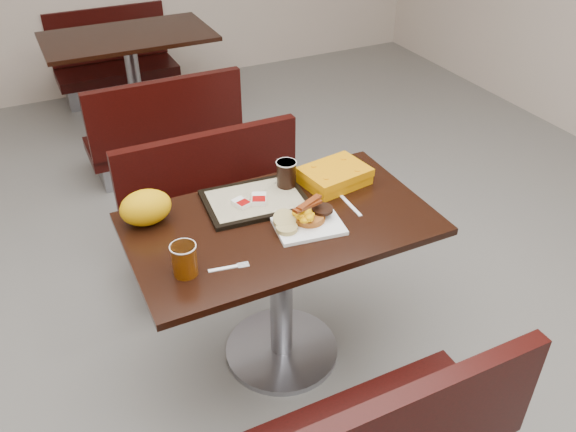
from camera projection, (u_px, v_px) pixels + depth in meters
name	position (u px, v px, depth m)	size (l,w,h in m)	color
floor	(282.00, 352.00, 2.76)	(6.00, 7.00, 0.01)	slate
table_near	(281.00, 292.00, 2.55)	(1.20, 0.70, 0.75)	black
bench_near_s	(368.00, 418.00, 2.04)	(1.00, 0.46, 0.72)	black
bench_near_n	(224.00, 212.00, 3.08)	(1.00, 0.46, 0.72)	black
table_far	(135.00, 84.00, 4.48)	(1.20, 0.70, 0.75)	black
bench_far_s	(161.00, 122.00, 3.97)	(1.00, 0.46, 0.72)	black
bench_far_n	(115.00, 57.00, 5.00)	(1.00, 0.46, 0.72)	black
platter	(308.00, 225.00, 2.30)	(0.26, 0.20, 0.02)	white
pancake_stack	(309.00, 217.00, 2.31)	(0.13, 0.13, 0.03)	#A75B1B
sausage_patty	(322.00, 209.00, 2.32)	(0.08, 0.08, 0.01)	black
scrambled_eggs	(306.00, 214.00, 2.27)	(0.08, 0.07, 0.04)	#FCB705
bacon_strips	(308.00, 205.00, 2.26)	(0.15, 0.06, 0.01)	#4F1705
muffin_bottom	(287.00, 228.00, 2.25)	(0.08, 0.08, 0.02)	tan
muffin_top	(285.00, 220.00, 2.28)	(0.09, 0.09, 0.02)	tan
coffee_cup_near	(184.00, 260.00, 2.04)	(0.09, 0.09, 0.12)	#833904
fork	(223.00, 269.00, 2.09)	(0.15, 0.03, 0.00)	white
knife	(350.00, 204.00, 2.43)	(0.18, 0.02, 0.00)	white
condiment_ketchup	(285.00, 220.00, 2.33)	(0.04, 0.03, 0.01)	#8C0504
tray	(255.00, 200.00, 2.44)	(0.41, 0.29, 0.02)	black
hashbrown_sleeve_left	(241.00, 203.00, 2.39)	(0.05, 0.07, 0.02)	silver
hashbrown_sleeve_right	(259.00, 199.00, 2.41)	(0.06, 0.08, 0.02)	silver
coffee_cup_far	(286.00, 174.00, 2.49)	(0.08, 0.08, 0.11)	black
clamshell	(335.00, 176.00, 2.55)	(0.27, 0.21, 0.07)	#D17C03
paper_bag	(146.00, 207.00, 2.29)	(0.20, 0.15, 0.14)	#DEA507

